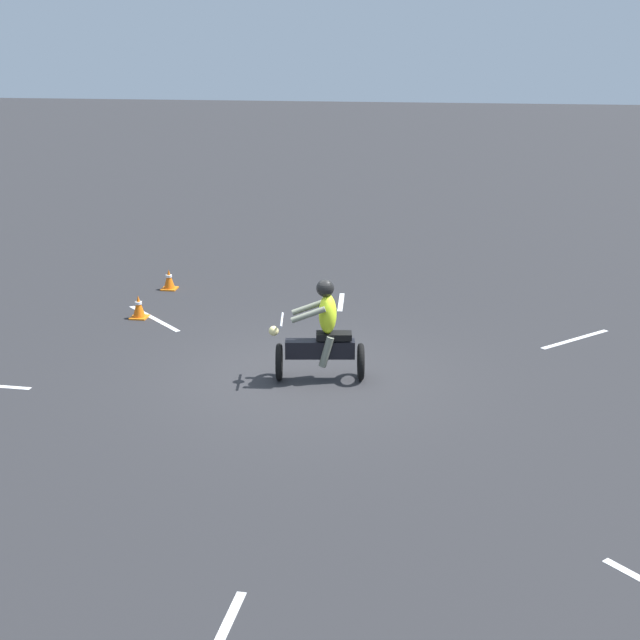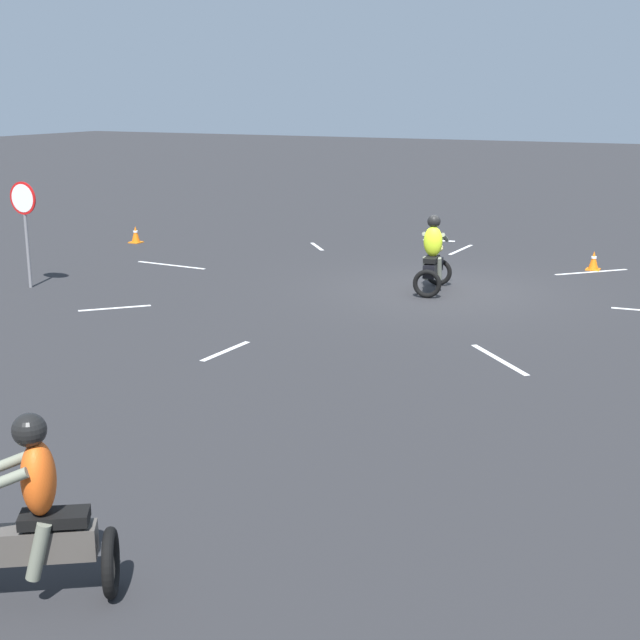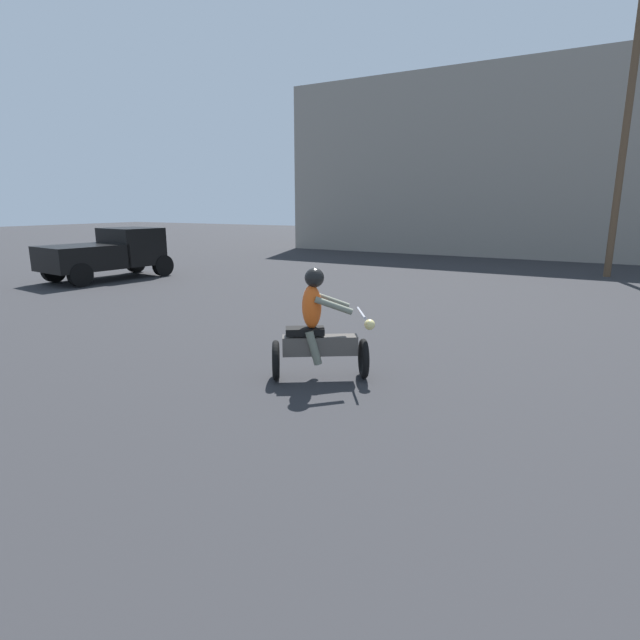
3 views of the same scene
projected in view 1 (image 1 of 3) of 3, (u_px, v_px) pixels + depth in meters
The scene contains 7 objects.
ground_plane at pixel (309, 376), 14.41m from camera, with size 120.00×120.00×0.00m, color #28282B.
motorcycle_rider_foreground at pixel (322, 337), 14.03m from camera, with size 0.84×1.55×1.66m.
traffic_cone_near_left at pixel (169, 280), 19.20m from camera, with size 0.32×0.32×0.44m.
traffic_cone_mid_center at pixel (139, 307), 17.26m from camera, with size 0.32×0.32×0.46m.
lane_stripe_nw at pixel (575, 339), 16.11m from camera, with size 0.10×1.75×0.01m, color silver.
lane_stripe_w at pixel (341, 302), 18.34m from camera, with size 0.10×1.28×0.01m, color silver.
lane_stripe_sw at pixel (154, 318), 17.29m from camera, with size 0.10×1.99×0.01m, color silver.
Camera 1 is at (13.26, 2.19, 5.29)m, focal length 50.00 mm.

